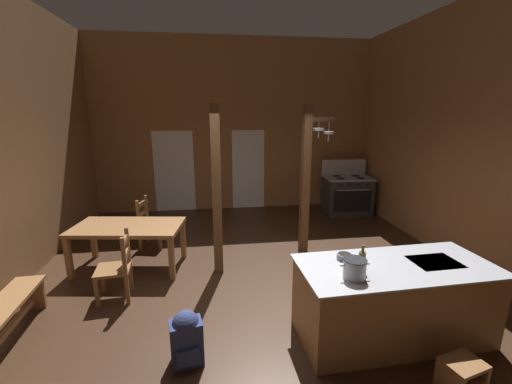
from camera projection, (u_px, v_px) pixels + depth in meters
ground_plane at (260, 297)px, 4.68m from camera, size 7.72×9.45×0.10m
wall_back at (234, 126)px, 8.37m from camera, size 7.72×0.14×4.29m
wall_right at (508, 139)px, 4.62m from camera, size 0.14×9.45×4.29m
glazed_door_back_left at (174, 172)px, 8.36m from camera, size 1.00×0.01×2.05m
glazed_panel_back_right at (248, 170)px, 8.61m from camera, size 0.84×0.01×2.05m
kitchen_island at (393, 301)px, 3.72m from camera, size 2.19×1.03×0.89m
stove_range at (347, 195)px, 8.25m from camera, size 1.18×0.87×1.32m
support_post_with_pot_rack at (307, 175)px, 5.83m from camera, size 0.57×0.21×2.64m
support_post_center at (217, 192)px, 5.02m from camera, size 0.14×0.14×2.64m
step_stool at (462, 373)px, 3.04m from camera, size 0.42×0.36×0.30m
dining_table at (128, 231)px, 5.31m from camera, size 1.81×1.14×0.74m
ladderback_chair_near_window at (150, 223)px, 6.24m from camera, size 0.53×0.53×0.95m
ladderback_chair_by_post at (117, 268)px, 4.49m from camera, size 0.48×0.48×0.95m
bench_along_left_wall at (3, 318)px, 3.63m from camera, size 0.43×1.46×0.44m
backpack at (186, 337)px, 3.32m from camera, size 0.35×0.34×0.60m
stockpot_on_counter at (355, 269)px, 3.31m from camera, size 0.31×0.23×0.20m
mixing_bowl_on_counter at (344, 256)px, 3.75m from camera, size 0.17×0.17×0.06m
bottle_tall_on_counter at (362, 261)px, 3.45m from camera, size 0.07×0.07×0.29m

